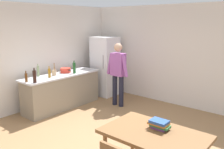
{
  "coord_description": "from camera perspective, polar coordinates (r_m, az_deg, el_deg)",
  "views": [
    {
      "loc": [
        2.89,
        -2.99,
        2.24
      ],
      "look_at": [
        -0.44,
        0.99,
        1.09
      ],
      "focal_mm": 38.05,
      "sensor_mm": 36.0,
      "label": 1
    }
  ],
  "objects": [
    {
      "name": "dining_table",
      "position": [
        3.45,
        10.08,
        -14.73
      ],
      "size": [
        1.4,
        0.9,
        0.75
      ],
      "color": "brown",
      "rests_on": "ground_plane"
    },
    {
      "name": "bottle_vinegar_tall",
      "position": [
        6.21,
        -17.33,
        0.77
      ],
      "size": [
        0.06,
        0.06,
        0.32
      ],
      "color": "gray",
      "rests_on": "kitchen_counter"
    },
    {
      "name": "bottle_wine_dark",
      "position": [
        5.58,
        -18.12,
        -0.45
      ],
      "size": [
        0.08,
        0.08,
        0.34
      ],
      "color": "black",
      "rests_on": "kitchen_counter"
    },
    {
      "name": "wall_back",
      "position": [
        6.71,
        14.1,
        4.54
      ],
      "size": [
        6.4,
        0.12,
        2.7
      ],
      "primitive_type": "cube",
      "color": "silver",
      "rests_on": "ground_plane"
    },
    {
      "name": "kitchen_counter",
      "position": [
        6.44,
        -11.84,
        -3.87
      ],
      "size": [
        0.64,
        2.2,
        0.9
      ],
      "color": "gray",
      "rests_on": "ground_plane"
    },
    {
      "name": "book_stack",
      "position": [
        3.51,
        11.29,
        -11.6
      ],
      "size": [
        0.3,
        0.2,
        0.13
      ],
      "color": "#753D7F",
      "rests_on": "dining_table"
    },
    {
      "name": "utensil_jar",
      "position": [
        6.23,
        -13.72,
        0.5
      ],
      "size": [
        0.11,
        0.11,
        0.32
      ],
      "color": "tan",
      "rests_on": "kitchen_counter"
    },
    {
      "name": "person",
      "position": [
        6.3,
        1.45,
        0.98
      ],
      "size": [
        0.7,
        0.22,
        1.7
      ],
      "color": "#1E1E2D",
      "rests_on": "ground_plane"
    },
    {
      "name": "refrigerator",
      "position": [
        7.33,
        -1.67,
        2.01
      ],
      "size": [
        0.7,
        0.67,
        1.8
      ],
      "color": "white",
      "rests_on": "ground_plane"
    },
    {
      "name": "bottle_oil_amber",
      "position": [
        6.02,
        -14.82,
        0.37
      ],
      "size": [
        0.06,
        0.06,
        0.28
      ],
      "color": "#996619",
      "rests_on": "kitchen_counter"
    },
    {
      "name": "bottle_wine_green",
      "position": [
        6.38,
        -9.06,
        1.58
      ],
      "size": [
        0.08,
        0.08,
        0.34
      ],
      "color": "#1E5123",
      "rests_on": "kitchen_counter"
    },
    {
      "name": "ground_plane",
      "position": [
        4.72,
        -3.75,
        -15.83
      ],
      "size": [
        14.0,
        14.0,
        0.0
      ],
      "primitive_type": "plane",
      "color": "#936D47"
    },
    {
      "name": "cooking_pot",
      "position": [
        6.53,
        -11.1,
        1.01
      ],
      "size": [
        0.4,
        0.28,
        0.12
      ],
      "color": "red",
      "rests_on": "kitchen_counter"
    },
    {
      "name": "wall_left",
      "position": [
        6.41,
        -19.77,
        3.81
      ],
      "size": [
        0.12,
        5.6,
        2.7
      ],
      "primitive_type": "cube",
      "color": "silver",
      "rests_on": "ground_plane"
    },
    {
      "name": "bottle_beer_brown",
      "position": [
        5.72,
        -19.92,
        -0.68
      ],
      "size": [
        0.06,
        0.06,
        0.26
      ],
      "color": "#5B3314",
      "rests_on": "kitchen_counter"
    }
  ]
}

